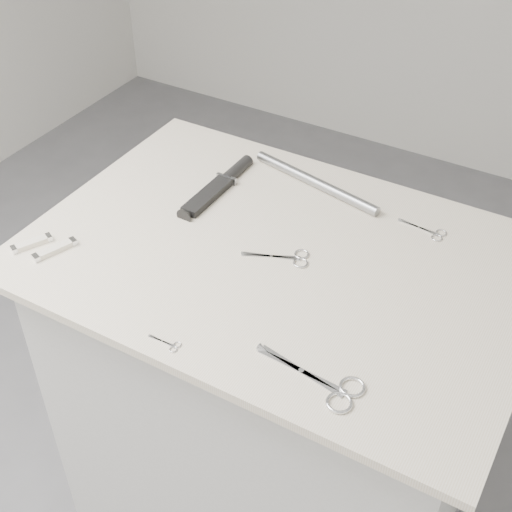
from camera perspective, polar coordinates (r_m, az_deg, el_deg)
The scene contains 11 objects.
ground at distance 2.13m, azimuth 1.35°, elevation -19.48°, with size 4.00×4.00×0.01m, color slate.
plinth at distance 1.75m, azimuth 1.58°, elevation -11.81°, with size 0.90×0.60×0.90m, color silver.
display_board at distance 1.42m, azimuth 1.91°, elevation -0.17°, with size 1.00×0.70×0.02m, color beige.
large_shears at distance 1.18m, azimuth 5.90°, elevation -10.31°, with size 0.19×0.08×0.01m.
embroidery_scissors_a at distance 1.40m, azimuth 2.64°, elevation -0.13°, with size 0.13×0.08×0.00m.
embroidery_scissors_b at distance 1.51m, azimuth 13.69°, elevation 1.91°, with size 0.10×0.04×0.00m.
tiny_scissors at distance 1.24m, azimuth -7.03°, elevation -7.00°, with size 0.06×0.03×0.00m.
sheathed_knife at distance 1.60m, azimuth -2.78°, elevation 5.84°, with size 0.06×0.25×0.03m.
pocket_knife_a at distance 1.50m, azimuth -17.51°, elevation 0.95°, with size 0.05×0.08×0.01m.
pocket_knife_b at distance 1.47m, azimuth -15.80°, elevation 0.52°, with size 0.05×0.09×0.01m.
metal_rail at distance 1.60m, azimuth 4.79°, elevation 5.90°, with size 0.02×0.02×0.33m, color gray.
Camera 1 is at (0.50, -0.97, 1.82)m, focal length 50.00 mm.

